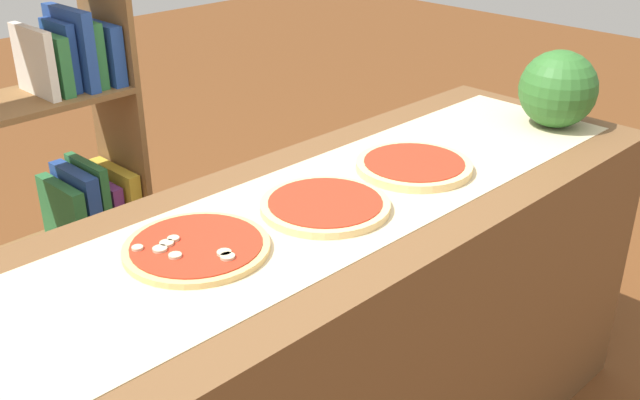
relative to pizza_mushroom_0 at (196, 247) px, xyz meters
The scene contains 7 objects.
counter 0.56m from the pizza_mushroom_0, ahead, with size 2.14×0.69×0.88m, color brown.
parchment_paper 0.34m from the pizza_mushroom_0, ahead, with size 2.02×0.47×0.00m, color beige.
pizza_mushroom_0 is the anchor object (origin of this frame).
pizza_plain_1 0.34m from the pizza_mushroom_0, ahead, with size 0.31×0.31×0.02m.
pizza_plain_2 0.67m from the pizza_mushroom_0, ahead, with size 0.31×0.31×0.02m.
watermelon 1.26m from the pizza_mushroom_0, ahead, with size 0.24×0.24×0.24m, color #2D6628.
bookshelf 0.91m from the pizza_mushroom_0, 84.82° to the left, with size 0.74×0.30×1.51m.
Camera 1 is at (-1.11, -1.12, 1.66)m, focal length 41.34 mm.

